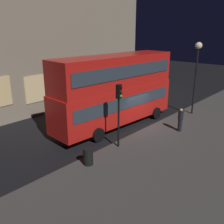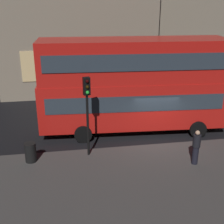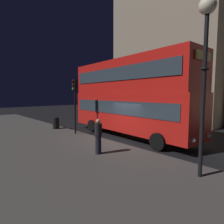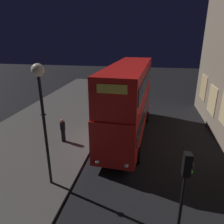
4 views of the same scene
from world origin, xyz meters
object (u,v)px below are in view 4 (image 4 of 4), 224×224
object	(u,v)px
pedestrian	(63,130)
litter_bin	(105,104)
double_decker_bus	(128,98)
street_lamp	(41,96)
traffic_light_near_kerb	(101,88)
traffic_light_far_side	(185,180)

from	to	relation	value
pedestrian	litter_bin	world-z (taller)	pedestrian
double_decker_bus	street_lamp	world-z (taller)	street_lamp
traffic_light_near_kerb	traffic_light_far_side	bearing A→B (deg)	15.76
street_lamp	double_decker_bus	bearing A→B (deg)	153.16
double_decker_bus	litter_bin	distance (m)	6.91
litter_bin	pedestrian	bearing A→B (deg)	-10.70
traffic_light_near_kerb	double_decker_bus	bearing A→B (deg)	33.93
double_decker_bus	traffic_light_near_kerb	bearing A→B (deg)	-132.42
traffic_light_near_kerb	litter_bin	distance (m)	3.75
street_lamp	litter_bin	xyz separation A→B (m)	(-12.32, 0.34, -4.25)
double_decker_bus	street_lamp	bearing A→B (deg)	-23.43
traffic_light_far_side	litter_bin	xyz separation A→B (m)	(-14.42, -5.84, -2.12)
pedestrian	double_decker_bus	bearing A→B (deg)	10.96
traffic_light_far_side	street_lamp	bearing A→B (deg)	68.36
street_lamp	litter_bin	bearing A→B (deg)	178.41
pedestrian	litter_bin	distance (m)	7.98
street_lamp	pedestrian	size ratio (longest dim) A/B	3.53
traffic_light_near_kerb	pedestrian	bearing A→B (deg)	-28.86
traffic_light_near_kerb	pedestrian	size ratio (longest dim) A/B	2.32
traffic_light_far_side	litter_bin	world-z (taller)	traffic_light_far_side
litter_bin	traffic_light_far_side	bearing A→B (deg)	22.06
traffic_light_near_kerb	traffic_light_far_side	distance (m)	12.88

